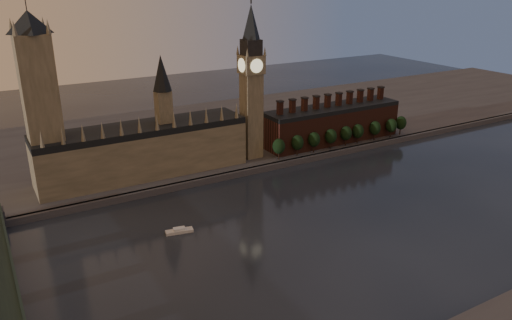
# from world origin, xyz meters

# --- Properties ---
(ground) EXTENTS (900.00, 900.00, 0.00)m
(ground) POSITION_xyz_m (0.00, 0.00, 0.00)
(ground) COLOR black
(ground) RESTS_ON ground
(north_bank) EXTENTS (900.00, 182.00, 4.00)m
(north_bank) POSITION_xyz_m (0.00, 178.04, 2.00)
(north_bank) COLOR #4D4D52
(north_bank) RESTS_ON ground
(palace_of_westminster) EXTENTS (130.00, 30.30, 74.00)m
(palace_of_westminster) POSITION_xyz_m (-64.41, 114.91, 21.63)
(palace_of_westminster) COLOR gray
(palace_of_westminster) RESTS_ON north_bank
(victoria_tower) EXTENTS (24.00, 24.00, 108.00)m
(victoria_tower) POSITION_xyz_m (-120.00, 115.00, 59.09)
(victoria_tower) COLOR gray
(victoria_tower) RESTS_ON north_bank
(big_ben) EXTENTS (15.00, 15.00, 107.00)m
(big_ben) POSITION_xyz_m (10.00, 110.00, 56.83)
(big_ben) COLOR gray
(big_ben) RESTS_ON north_bank
(chimney_block) EXTENTS (110.00, 25.00, 37.00)m
(chimney_block) POSITION_xyz_m (80.00, 110.00, 17.82)
(chimney_block) COLOR #4B261C
(chimney_block) RESTS_ON north_bank
(embankment_tree_0) EXTENTS (8.60, 8.60, 14.88)m
(embankment_tree_0) POSITION_xyz_m (22.79, 94.87, 13.47)
(embankment_tree_0) COLOR black
(embankment_tree_0) RESTS_ON north_bank
(embankment_tree_1) EXTENTS (8.60, 8.60, 14.88)m
(embankment_tree_1) POSITION_xyz_m (38.46, 95.21, 13.47)
(embankment_tree_1) COLOR black
(embankment_tree_1) RESTS_ON north_bank
(embankment_tree_2) EXTENTS (8.60, 8.60, 14.88)m
(embankment_tree_2) POSITION_xyz_m (52.60, 95.13, 13.47)
(embankment_tree_2) COLOR black
(embankment_tree_2) RESTS_ON north_bank
(embankment_tree_3) EXTENTS (8.60, 8.60, 14.88)m
(embankment_tree_3) POSITION_xyz_m (67.76, 95.26, 13.47)
(embankment_tree_3) COLOR black
(embankment_tree_3) RESTS_ON north_bank
(embankment_tree_4) EXTENTS (8.60, 8.60, 14.88)m
(embankment_tree_4) POSITION_xyz_m (81.97, 95.44, 13.47)
(embankment_tree_4) COLOR black
(embankment_tree_4) RESTS_ON north_bank
(embankment_tree_5) EXTENTS (8.60, 8.60, 14.88)m
(embankment_tree_5) POSITION_xyz_m (93.12, 95.10, 13.47)
(embankment_tree_5) COLOR black
(embankment_tree_5) RESTS_ON north_bank
(embankment_tree_6) EXTENTS (8.60, 8.60, 14.88)m
(embankment_tree_6) POSITION_xyz_m (109.84, 94.86, 13.47)
(embankment_tree_6) COLOR black
(embankment_tree_6) RESTS_ON north_bank
(embankment_tree_7) EXTENTS (8.60, 8.60, 14.88)m
(embankment_tree_7) POSITION_xyz_m (125.47, 93.60, 13.47)
(embankment_tree_7) COLOR black
(embankment_tree_7) RESTS_ON north_bank
(embankment_tree_8) EXTENTS (8.60, 8.60, 14.88)m
(embankment_tree_8) POSITION_xyz_m (137.24, 95.22, 13.47)
(embankment_tree_8) COLOR black
(embankment_tree_8) RESTS_ON north_bank
(westminster_bridge) EXTENTS (14.00, 200.00, 11.55)m
(westminster_bridge) POSITION_xyz_m (-155.00, -2.70, 7.44)
(westminster_bridge) COLOR #1D2D27
(westminster_bridge) RESTS_ON ground
(river_boat) EXTENTS (14.34, 6.48, 2.77)m
(river_boat) POSITION_xyz_m (-72.77, 38.28, 1.06)
(river_boat) COLOR silver
(river_boat) RESTS_ON ground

